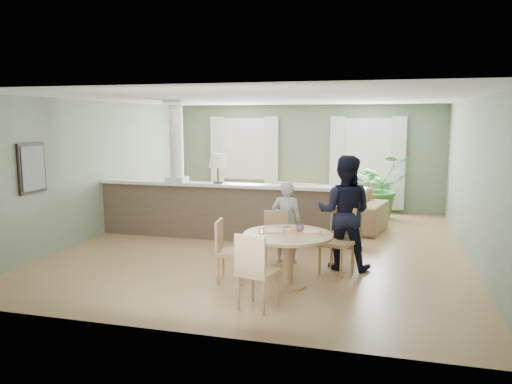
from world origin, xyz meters
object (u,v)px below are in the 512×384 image
(chair_near, at_px, (255,268))
(man_person, at_px, (344,212))
(chair_side, at_px, (227,248))
(sofa, at_px, (313,207))
(houseplant, at_px, (379,187))
(chair_far_boy, at_px, (276,237))
(child_person, at_px, (287,222))
(dining_table, at_px, (288,244))
(chair_far_man, at_px, (339,237))

(chair_near, xyz_separation_m, man_person, (0.89, 2.07, 0.36))
(chair_near, xyz_separation_m, chair_side, (-0.68, 0.98, -0.04))
(sofa, distance_m, houseplant, 1.95)
(sofa, relative_size, chair_side, 3.37)
(chair_far_boy, xyz_separation_m, chair_near, (0.15, -1.84, 0.04))
(sofa, bearing_deg, chair_far_boy, -79.85)
(houseplant, xyz_separation_m, child_person, (-1.37, -4.21, -0.07))
(sofa, bearing_deg, chair_near, -77.39)
(chair_near, distance_m, chair_side, 1.19)
(dining_table, bearing_deg, chair_side, -178.43)
(chair_far_man, height_order, chair_side, chair_far_man)
(chair_side, bearing_deg, man_person, -61.22)
(houseplant, relative_size, chair_far_man, 1.50)
(sofa, relative_size, man_person, 1.70)
(sofa, bearing_deg, child_person, -78.01)
(dining_table, bearing_deg, sofa, 93.60)
(chair_far_boy, height_order, chair_far_man, chair_far_man)
(child_person, bearing_deg, houseplant, -109.33)
(chair_side, relative_size, man_person, 0.50)
(sofa, height_order, child_person, child_person)
(dining_table, relative_size, chair_side, 1.39)
(chair_far_boy, bearing_deg, houseplant, 59.90)
(houseplant, height_order, chair_side, houseplant)
(child_person, bearing_deg, chair_near, 89.89)
(sofa, height_order, houseplant, houseplant)
(chair_side, height_order, man_person, man_person)
(chair_side, bearing_deg, sofa, -15.07)
(dining_table, bearing_deg, chair_far_boy, 113.63)
(houseplant, distance_m, chair_far_man, 4.58)
(dining_table, relative_size, chair_far_man, 1.25)
(chair_near, xyz_separation_m, child_person, (-0.05, 2.16, 0.14))
(chair_side, bearing_deg, chair_near, -150.96)
(sofa, bearing_deg, chair_side, -86.96)
(sofa, distance_m, chair_far_man, 3.30)
(chair_far_boy, bearing_deg, chair_far_man, -12.93)
(houseplant, bearing_deg, child_person, -108.00)
(dining_table, relative_size, man_person, 0.70)
(child_person, bearing_deg, man_person, 173.15)
(dining_table, distance_m, child_person, 1.19)
(man_person, bearing_deg, dining_table, 61.15)
(chair_far_boy, xyz_separation_m, chair_far_man, (0.99, -0.01, 0.06))
(sofa, xyz_separation_m, man_person, (0.93, -2.93, 0.45))
(dining_table, xyz_separation_m, chair_side, (-0.90, -0.02, -0.11))
(chair_far_man, bearing_deg, chair_far_boy, -157.91)
(chair_far_man, relative_size, chair_near, 1.03)
(chair_far_boy, bearing_deg, child_person, 60.29)
(sofa, height_order, chair_far_man, chair_far_man)
(chair_far_boy, height_order, chair_side, chair_side)
(sofa, relative_size, chair_near, 3.13)
(dining_table, distance_m, chair_far_boy, 0.92)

